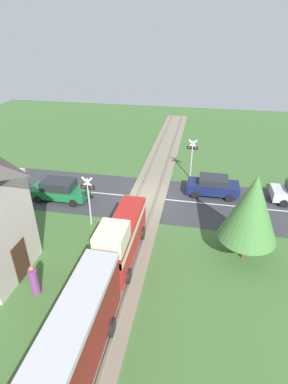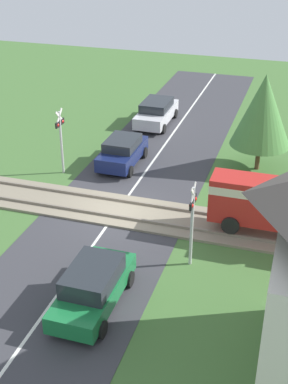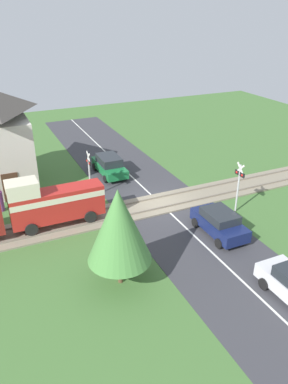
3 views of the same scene
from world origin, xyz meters
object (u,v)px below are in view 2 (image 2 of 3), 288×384
(car_near_crossing, at_px, (122,151))
(crossing_signal_east_approach, at_px, (192,215))
(car_behind_queue, at_px, (156,112))
(crossing_signal_west_approach, at_px, (61,133))
(car_far_side, at_px, (93,286))

(car_near_crossing, distance_m, crossing_signal_east_approach, 9.64)
(car_behind_queue, xyz_separation_m, crossing_signal_west_approach, (8.31, -2.63, 1.38))
(crossing_signal_east_approach, bearing_deg, crossing_signal_west_approach, -126.17)
(car_far_side, xyz_separation_m, car_behind_queue, (-17.64, -2.88, -0.00))
(car_far_side, distance_m, car_behind_queue, 17.88)
(car_behind_queue, height_order, crossing_signal_west_approach, crossing_signal_west_approach)
(car_far_side, distance_m, crossing_signal_east_approach, 4.50)
(car_far_side, relative_size, crossing_signal_west_approach, 1.23)
(car_behind_queue, relative_size, crossing_signal_west_approach, 1.29)
(car_near_crossing, xyz_separation_m, car_far_side, (11.17, 2.88, 0.02))
(car_near_crossing, bearing_deg, car_behind_queue, 180.00)
(car_behind_queue, xyz_separation_m, crossing_signal_east_approach, (14.26, 5.51, 1.38))
(car_near_crossing, bearing_deg, crossing_signal_east_approach, 35.29)
(crossing_signal_west_approach, height_order, crossing_signal_east_approach, same)
(crossing_signal_west_approach, xyz_separation_m, crossing_signal_east_approach, (5.95, 8.14, 0.00))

